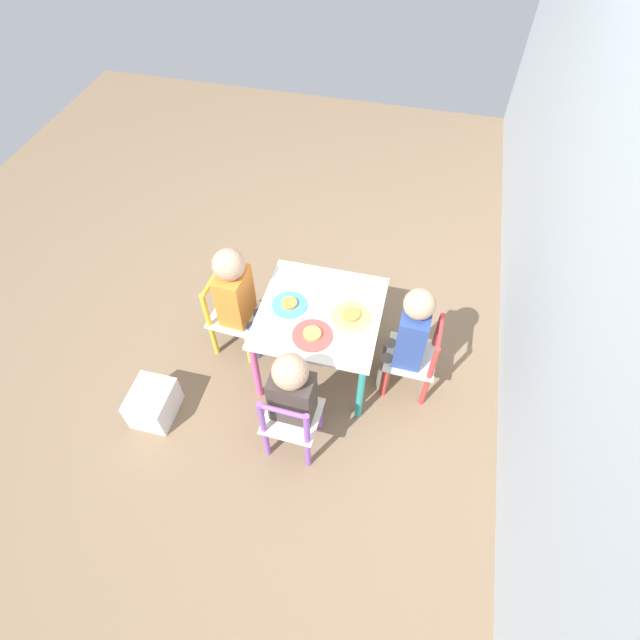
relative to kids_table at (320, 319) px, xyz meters
name	(u,v)px	position (x,y,z in m)	size (l,w,h in m)	color
ground_plane	(320,363)	(0.00, 0.00, -0.40)	(6.00, 6.00, 0.00)	#7F664C
house_wall	(613,211)	(0.00, 1.03, 0.90)	(6.00, 0.06, 2.60)	#B2C1CC
kids_table	(320,319)	(0.00, 0.00, 0.00)	(0.61, 0.61, 0.47)	silver
chair_yellow	(232,316)	(-0.03, -0.51, -0.16)	(0.28, 0.28, 0.50)	silver
chair_red	(415,358)	(0.01, 0.52, -0.16)	(0.27, 0.27, 0.50)	silver
chair_purple	(291,421)	(0.52, -0.02, -0.16)	(0.27, 0.27, 0.50)	silver
child_front	(237,294)	(-0.03, -0.46, 0.04)	(0.21, 0.22, 0.74)	#4C608E
child_back	(409,334)	(0.01, 0.46, 0.03)	(0.20, 0.21, 0.74)	#7A6B5B
child_right	(293,392)	(0.45, -0.02, 0.01)	(0.22, 0.20, 0.70)	#4C608E
plate_front	(289,305)	(0.00, -0.16, 0.07)	(0.18, 0.18, 0.03)	#4C9EE0
plate_back	(351,316)	(0.00, 0.16, 0.07)	(0.20, 0.20, 0.03)	#EADB66
plate_right	(312,335)	(0.16, 0.00, 0.07)	(0.20, 0.20, 0.03)	#E54C47
storage_bin	(153,403)	(0.51, -0.77, -0.31)	(0.24, 0.21, 0.19)	silver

